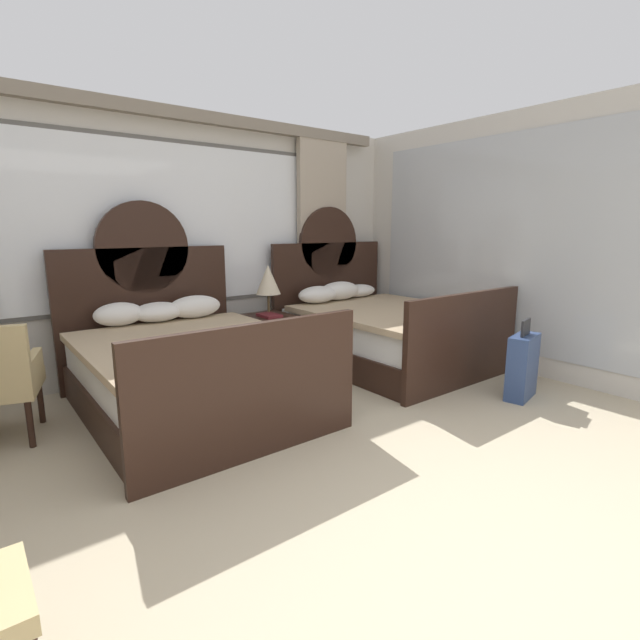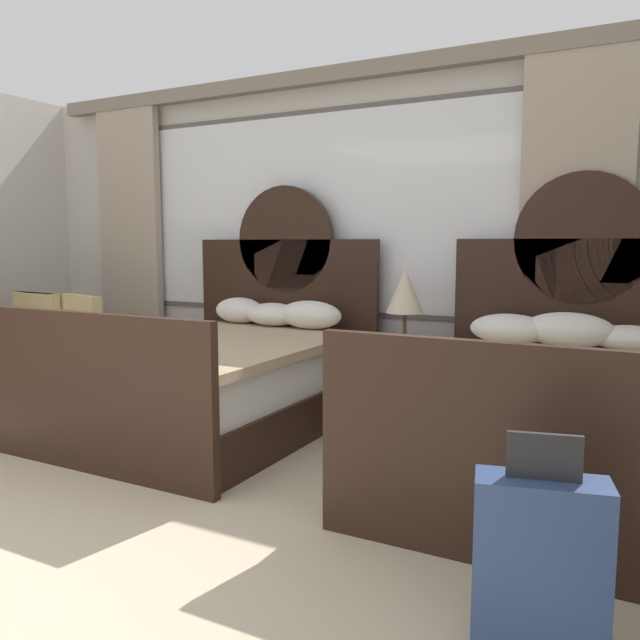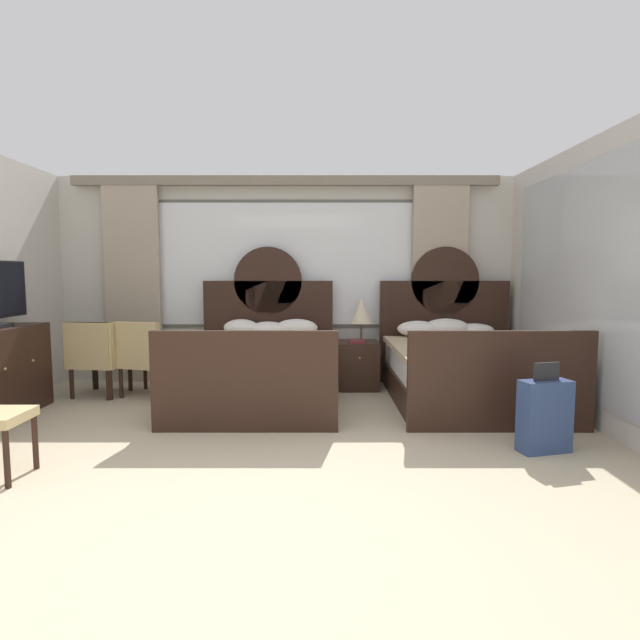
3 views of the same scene
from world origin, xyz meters
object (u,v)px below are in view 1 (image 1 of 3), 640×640
bed_near_mirror (382,330)px  table_lamp_on_nightstand (268,280)px  book_on_nightstand (269,315)px  bed_near_window (189,366)px  nightstand_between_beds (267,341)px  suitcase_on_floor (522,366)px

bed_near_mirror → table_lamp_on_nightstand: (-1.11, 0.63, 0.59)m
bed_near_mirror → book_on_nightstand: bearing=156.3°
bed_near_window → nightstand_between_beds: (1.15, 0.62, -0.08)m
bed_near_window → book_on_nightstand: bearing=24.7°
nightstand_between_beds → book_on_nightstand: (-0.03, -0.10, 0.31)m
bed_near_window → table_lamp_on_nightstand: 1.47m
nightstand_between_beds → suitcase_on_floor: suitcase_on_floor is taller
bed_near_mirror → book_on_nightstand: bed_near_mirror is taller
bed_near_mirror → nightstand_between_beds: size_ratio=3.63×
table_lamp_on_nightstand → book_on_nightstand: table_lamp_on_nightstand is taller
bed_near_mirror → nightstand_between_beds: bearing=151.9°
nightstand_between_beds → table_lamp_on_nightstand: table_lamp_on_nightstand is taller
suitcase_on_floor → bed_near_mirror: bearing=96.3°
bed_near_window → bed_near_mirror: bearing=0.0°
bed_near_mirror → suitcase_on_floor: 1.61m
bed_near_mirror → nightstand_between_beds: bed_near_mirror is taller
table_lamp_on_nightstand → bed_near_window: bearing=-152.0°
bed_near_window → book_on_nightstand: size_ratio=8.20×
table_lamp_on_nightstand → book_on_nightstand: size_ratio=2.09×
bed_near_window → book_on_nightstand: (1.12, 0.52, 0.23)m
table_lamp_on_nightstand → suitcase_on_floor: size_ratio=0.75×
book_on_nightstand → suitcase_on_floor: (1.35, -2.12, -0.31)m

